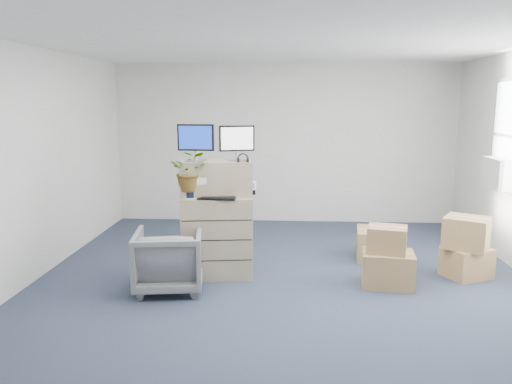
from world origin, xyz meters
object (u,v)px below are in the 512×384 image
(filing_cabinet_lower, at_px, (217,236))
(keyboard, at_px, (217,198))
(office_chair, at_px, (169,257))
(potted_plant, at_px, (190,176))
(water_bottle, at_px, (221,185))
(monitor_right, at_px, (237,141))
(monitor_left, at_px, (196,140))

(filing_cabinet_lower, relative_size, keyboard, 2.24)
(keyboard, distance_m, office_chair, 0.88)
(potted_plant, bearing_deg, water_bottle, 34.17)
(monitor_right, xyz_separation_m, potted_plant, (-0.54, -0.19, -0.41))
(monitor_left, relative_size, potted_plant, 0.89)
(filing_cabinet_lower, distance_m, water_bottle, 0.64)
(monitor_right, distance_m, water_bottle, 0.58)
(monitor_left, xyz_separation_m, potted_plant, (-0.05, -0.15, -0.42))
(water_bottle, height_order, potted_plant, potted_plant)
(monitor_left, xyz_separation_m, keyboard, (0.28, -0.19, -0.67))
(monitor_right, bearing_deg, monitor_left, 168.37)
(keyboard, bearing_deg, monitor_left, 149.22)
(filing_cabinet_lower, xyz_separation_m, potted_plant, (-0.29, -0.13, 0.77))
(office_chair, bearing_deg, keyboard, -154.71)
(monitor_right, height_order, potted_plant, monitor_right)
(potted_plant, bearing_deg, keyboard, -6.92)
(monitor_left, height_order, keyboard, monitor_left)
(monitor_right, relative_size, keyboard, 0.95)
(office_chair, bearing_deg, monitor_right, -150.18)
(monitor_right, bearing_deg, water_bottle, 153.69)
(monitor_right, relative_size, potted_plant, 0.85)
(filing_cabinet_lower, bearing_deg, keyboard, -87.33)
(monitor_right, xyz_separation_m, water_bottle, (-0.21, 0.04, -0.54))
(monitor_right, distance_m, potted_plant, 0.70)
(keyboard, relative_size, potted_plant, 0.89)
(monitor_right, bearing_deg, potted_plant, -177.14)
(filing_cabinet_lower, height_order, monitor_left, monitor_left)
(office_chair, bearing_deg, potted_plant, -125.11)
(monitor_left, height_order, office_chair, monitor_left)
(filing_cabinet_lower, bearing_deg, potted_plant, -162.93)
(keyboard, height_order, potted_plant, potted_plant)
(filing_cabinet_lower, height_order, monitor_right, monitor_right)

